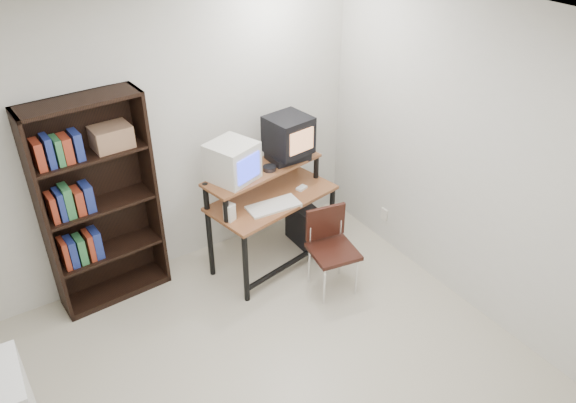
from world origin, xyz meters
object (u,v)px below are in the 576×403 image
school_chair (330,242)px  crt_tv (289,135)px  computer_desk (271,201)px  crt_monitor (232,162)px  bookshelf (97,202)px  pc_tower (306,226)px

school_chair → crt_tv: bearing=97.5°
crt_tv → school_chair: bearing=-99.9°
computer_desk → crt_tv: (0.28, 0.14, 0.54)m
crt_monitor → school_chair: crt_monitor is taller
crt_monitor → school_chair: size_ratio=0.60×
computer_desk → bookshelf: 1.50m
computer_desk → crt_tv: size_ratio=3.10×
pc_tower → bookshelf: (-1.86, 0.34, 0.74)m
crt_monitor → crt_tv: bearing=-15.0°
school_chair → crt_monitor: bearing=140.8°
crt_monitor → bookshelf: 1.16m
crt_tv → bookshelf: size_ratio=0.22×
crt_monitor → crt_tv: crt_tv is taller
computer_desk → school_chair: (0.25, -0.59, -0.21)m
crt_tv → pc_tower: (0.15, -0.08, -1.01)m
school_chair → pc_tower: bearing=84.2°
computer_desk → crt_tv: 0.62m
computer_desk → crt_monitor: (-0.33, 0.08, 0.46)m
computer_desk → bookshelf: size_ratio=0.68×
computer_desk → crt_tv: bearing=14.7°
computer_desk → bookshelf: (-1.43, 0.39, 0.26)m
crt_monitor → bookshelf: (-1.10, 0.31, -0.19)m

